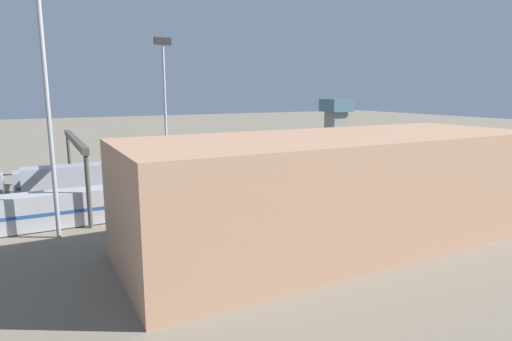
{
  "coord_description": "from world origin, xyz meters",
  "views": [
    {
      "loc": [
        26.36,
        60.1,
        14.71
      ],
      "look_at": [
        -4.13,
        2.15,
        2.5
      ],
      "focal_mm": 29.97,
      "sensor_mm": 36.0,
      "label": 1
    }
  ],
  "objects_px": {
    "light_mast_1": "(43,57)",
    "control_tower": "(336,121)",
    "signal_gantry": "(75,148)",
    "train_on_track_4": "(289,182)",
    "maintenance_shed": "(338,190)",
    "light_mast_2": "(164,88)",
    "train_on_track_1": "(169,172)",
    "train_on_track_3": "(364,166)",
    "train_on_track_2": "(199,172)",
    "train_on_track_0": "(309,155)"
  },
  "relations": [
    {
      "from": "train_on_track_4",
      "to": "signal_gantry",
      "type": "relative_size",
      "value": 3.82
    },
    {
      "from": "train_on_track_2",
      "to": "train_on_track_3",
      "type": "xyz_separation_m",
      "value": [
        -28.08,
        5.0,
        -0.53
      ]
    },
    {
      "from": "train_on_track_0",
      "to": "train_on_track_2",
      "type": "bearing_deg",
      "value": 20.18
    },
    {
      "from": "light_mast_1",
      "to": "light_mast_2",
      "type": "bearing_deg",
      "value": -125.97
    },
    {
      "from": "train_on_track_4",
      "to": "train_on_track_1",
      "type": "bearing_deg",
      "value": -48.97
    },
    {
      "from": "train_on_track_2",
      "to": "control_tower",
      "type": "height_order",
      "value": "control_tower"
    },
    {
      "from": "train_on_track_2",
      "to": "maintenance_shed",
      "type": "height_order",
      "value": "maintenance_shed"
    },
    {
      "from": "train_on_track_4",
      "to": "light_mast_1",
      "type": "height_order",
      "value": "light_mast_1"
    },
    {
      "from": "train_on_track_3",
      "to": "light_mast_1",
      "type": "bearing_deg",
      "value": 10.46
    },
    {
      "from": "train_on_track_4",
      "to": "light_mast_2",
      "type": "xyz_separation_m",
      "value": [
        11.22,
        -22.14,
        13.26
      ]
    },
    {
      "from": "signal_gantry",
      "to": "maintenance_shed",
      "type": "height_order",
      "value": "maintenance_shed"
    },
    {
      "from": "train_on_track_3",
      "to": "light_mast_2",
      "type": "distance_m",
      "value": 36.51
    },
    {
      "from": "light_mast_1",
      "to": "train_on_track_4",
      "type": "bearing_deg",
      "value": -172.58
    },
    {
      "from": "train_on_track_1",
      "to": "control_tower",
      "type": "relative_size",
      "value": 7.05
    },
    {
      "from": "train_on_track_2",
      "to": "train_on_track_1",
      "type": "height_order",
      "value": "train_on_track_2"
    },
    {
      "from": "train_on_track_2",
      "to": "train_on_track_0",
      "type": "bearing_deg",
      "value": -159.82
    },
    {
      "from": "train_on_track_2",
      "to": "signal_gantry",
      "type": "xyz_separation_m",
      "value": [
        16.96,
        0.0,
        4.81
      ]
    },
    {
      "from": "light_mast_1",
      "to": "signal_gantry",
      "type": "distance_m",
      "value": 17.7
    },
    {
      "from": "train_on_track_0",
      "to": "signal_gantry",
      "type": "height_order",
      "value": "signal_gantry"
    },
    {
      "from": "train_on_track_4",
      "to": "train_on_track_0",
      "type": "relative_size",
      "value": 1.34
    },
    {
      "from": "train_on_track_3",
      "to": "light_mast_1",
      "type": "xyz_separation_m",
      "value": [
        48.33,
        8.92,
        15.76
      ]
    },
    {
      "from": "light_mast_1",
      "to": "control_tower",
      "type": "distance_m",
      "value": 73.89
    },
    {
      "from": "signal_gantry",
      "to": "maintenance_shed",
      "type": "xyz_separation_m",
      "value": [
        -20.92,
        28.17,
        -2.11
      ]
    },
    {
      "from": "train_on_track_2",
      "to": "train_on_track_4",
      "type": "xyz_separation_m",
      "value": [
        -9.88,
        10.0,
        -0.6
      ]
    },
    {
      "from": "light_mast_1",
      "to": "maintenance_shed",
      "type": "height_order",
      "value": "light_mast_1"
    },
    {
      "from": "signal_gantry",
      "to": "maintenance_shed",
      "type": "relative_size",
      "value": 0.61
    },
    {
      "from": "signal_gantry",
      "to": "train_on_track_3",
      "type": "bearing_deg",
      "value": 173.67
    },
    {
      "from": "light_mast_1",
      "to": "train_on_track_2",
      "type": "bearing_deg",
      "value": -145.49
    },
    {
      "from": "train_on_track_3",
      "to": "maintenance_shed",
      "type": "distance_m",
      "value": 33.6
    },
    {
      "from": "train_on_track_4",
      "to": "control_tower",
      "type": "xyz_separation_m",
      "value": [
        -33.44,
        -32.3,
        5.53
      ]
    },
    {
      "from": "train_on_track_2",
      "to": "maintenance_shed",
      "type": "xyz_separation_m",
      "value": [
        -3.96,
        28.17,
        2.7
      ]
    },
    {
      "from": "train_on_track_1",
      "to": "light_mast_1",
      "type": "bearing_deg",
      "value": 47.93
    },
    {
      "from": "train_on_track_1",
      "to": "maintenance_shed",
      "type": "height_order",
      "value": "maintenance_shed"
    },
    {
      "from": "train_on_track_0",
      "to": "light_mast_1",
      "type": "height_order",
      "value": "light_mast_1"
    },
    {
      "from": "train_on_track_2",
      "to": "light_mast_2",
      "type": "bearing_deg",
      "value": -83.73
    },
    {
      "from": "control_tower",
      "to": "maintenance_shed",
      "type": "bearing_deg",
      "value": 52.04
    },
    {
      "from": "maintenance_shed",
      "to": "train_on_track_2",
      "type": "bearing_deg",
      "value": -82.0
    },
    {
      "from": "train_on_track_1",
      "to": "maintenance_shed",
      "type": "bearing_deg",
      "value": 102.13
    },
    {
      "from": "train_on_track_0",
      "to": "maintenance_shed",
      "type": "bearing_deg",
      "value": 58.65
    },
    {
      "from": "train_on_track_2",
      "to": "light_mast_1",
      "type": "bearing_deg",
      "value": 34.51
    },
    {
      "from": "train_on_track_0",
      "to": "signal_gantry",
      "type": "relative_size",
      "value": 2.86
    },
    {
      "from": "light_mast_2",
      "to": "train_on_track_3",
      "type": "bearing_deg",
      "value": 149.78
    },
    {
      "from": "train_on_track_4",
      "to": "train_on_track_1",
      "type": "relative_size",
      "value": 1.06
    },
    {
      "from": "train_on_track_1",
      "to": "train_on_track_3",
      "type": "xyz_separation_m",
      "value": [
        -31.25,
        10.0,
        0.01
      ]
    },
    {
      "from": "light_mast_1",
      "to": "control_tower",
      "type": "bearing_deg",
      "value": -150.33
    },
    {
      "from": "train_on_track_2",
      "to": "train_on_track_3",
      "type": "bearing_deg",
      "value": 169.9
    },
    {
      "from": "train_on_track_2",
      "to": "maintenance_shed",
      "type": "distance_m",
      "value": 28.57
    },
    {
      "from": "train_on_track_4",
      "to": "light_mast_1",
      "type": "bearing_deg",
      "value": 7.42
    },
    {
      "from": "train_on_track_2",
      "to": "train_on_track_1",
      "type": "relative_size",
      "value": 0.52
    },
    {
      "from": "train_on_track_3",
      "to": "control_tower",
      "type": "xyz_separation_m",
      "value": [
        -15.24,
        -27.3,
        5.46
      ]
    }
  ]
}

